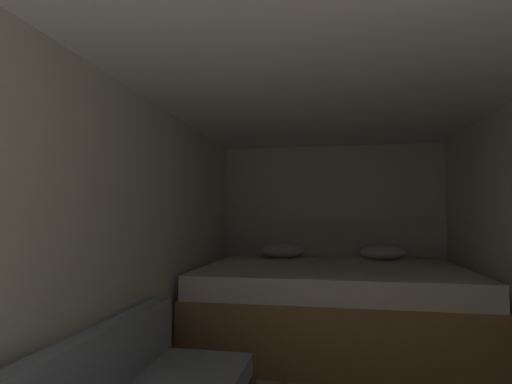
{
  "coord_description": "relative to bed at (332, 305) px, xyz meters",
  "views": [
    {
      "loc": [
        0.01,
        -0.53,
        1.24
      ],
      "look_at": [
        -0.55,
        2.42,
        1.42
      ],
      "focal_mm": 28.32,
      "sensor_mm": 36.0,
      "label": 1
    }
  ],
  "objects": [
    {
      "name": "bed",
      "position": [
        0.0,
        0.0,
        0.0
      ],
      "size": [
        2.46,
        1.79,
        0.92
      ],
      "color": "#9E7247",
      "rests_on": "ground"
    },
    {
      "name": "wall_left",
      "position": [
        -1.31,
        -1.6,
        0.66
      ],
      "size": [
        0.05,
        5.07,
        2.08
      ],
      "primitive_type": "cube",
      "color": "silver",
      "rests_on": "ground"
    },
    {
      "name": "ceiling_slab",
      "position": [
        0.0,
        -1.6,
        1.72
      ],
      "size": [
        2.68,
        5.07,
        0.05
      ],
      "primitive_type": "cube",
      "color": "white",
      "rests_on": "wall_left"
    },
    {
      "name": "wall_back",
      "position": [
        0.0,
        0.96,
        0.66
      ],
      "size": [
        2.68,
        0.05,
        2.08
      ],
      "primitive_type": "cube",
      "color": "silver",
      "rests_on": "ground"
    }
  ]
}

